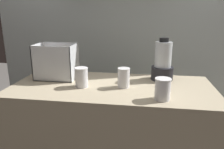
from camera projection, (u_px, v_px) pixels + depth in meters
counter at (112, 142)px, 1.66m from camera, size 1.40×0.64×0.90m
back_wall_unit at (123, 25)px, 2.16m from camera, size 2.60×0.24×2.50m
carrot_display_bin at (57, 68)px, 1.69m from camera, size 0.30×0.21×0.26m
blender_pitcher at (163, 63)px, 1.63m from camera, size 0.16×0.16×0.32m
juice_cup_beet_far_left at (82, 79)px, 1.49m from camera, size 0.09×0.09×0.13m
juice_cup_pomegranate_left at (124, 79)px, 1.49m from camera, size 0.08×0.08×0.13m
juice_cup_beet_middle at (163, 90)px, 1.28m from camera, size 0.09×0.09×0.13m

